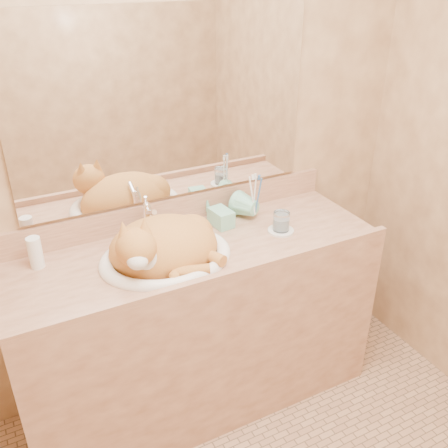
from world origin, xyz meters
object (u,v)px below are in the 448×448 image
vanity_counter (199,327)px  toothbrush_cup (255,210)px  cat (161,244)px  water_glass (281,221)px  sink_basin (165,241)px  soap_dispenser (229,213)px

vanity_counter → toothbrush_cup: (0.35, 0.10, 0.48)m
cat → water_glass: 0.56m
sink_basin → soap_dispenser: 0.35m
toothbrush_cup → sink_basin: bearing=-165.8°
cat → soap_dispenser: bearing=23.7°
vanity_counter → toothbrush_cup: 0.60m
vanity_counter → soap_dispenser: (0.19, 0.07, 0.51)m
sink_basin → toothbrush_cup: bearing=15.6°
vanity_counter → water_glass: bearing=-6.0°
sink_basin → water_glass: size_ratio=6.22×
water_glass → toothbrush_cup: bearing=108.8°
cat → vanity_counter: bearing=16.7°
sink_basin → soap_dispenser: bearing=17.1°
cat → water_glass: size_ratio=5.23×
soap_dispenser → toothbrush_cup: soap_dispenser is taller
toothbrush_cup → cat: bearing=-165.9°
sink_basin → toothbrush_cup: 0.51m
vanity_counter → cat: size_ratio=3.56×
sink_basin → cat: cat is taller
vanity_counter → toothbrush_cup: bearing=16.6°
soap_dispenser → sink_basin: bearing=-171.4°
vanity_counter → sink_basin: size_ratio=2.99×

